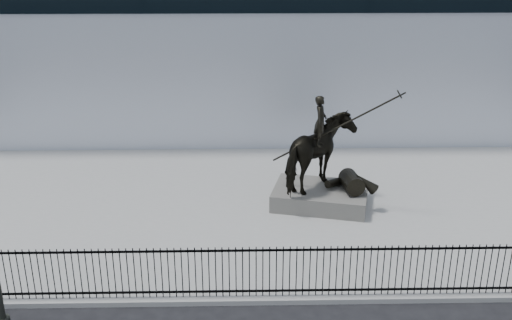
{
  "coord_description": "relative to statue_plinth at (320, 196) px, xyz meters",
  "views": [
    {
      "loc": [
        -0.87,
        -12.61,
        9.42
      ],
      "look_at": [
        -0.46,
        6.0,
        2.28
      ],
      "focal_mm": 42.0,
      "sensor_mm": 36.0,
      "label": 1
    }
  ],
  "objects": [
    {
      "name": "statue_plinth",
      "position": [
        0.0,
        0.0,
        0.0
      ],
      "size": [
        3.76,
        3.0,
        0.62
      ],
      "primitive_type": "cube",
      "rotation": [
        0.0,
        0.0,
        -0.24
      ],
      "color": "#625F5A",
      "rests_on": "plaza"
    },
    {
      "name": "equestrian_statue",
      "position": [
        0.06,
        -0.02,
        1.61
      ],
      "size": [
        4.14,
        3.08,
        3.6
      ],
      "rotation": [
        0.0,
        0.0,
        -0.24
      ],
      "color": "black",
      "rests_on": "statue_plinth"
    },
    {
      "name": "picket_fence",
      "position": [
        -1.89,
        -5.78,
        0.44
      ],
      "size": [
        22.1,
        0.1,
        1.5
      ],
      "color": "black",
      "rests_on": "plaza"
    },
    {
      "name": "plaza",
      "position": [
        -1.89,
        -0.03,
        -0.39
      ],
      "size": [
        30.0,
        12.0,
        0.15
      ],
      "primitive_type": "cube",
      "color": "#999996",
      "rests_on": "ground"
    },
    {
      "name": "building",
      "position": [
        -1.89,
        12.97,
        4.04
      ],
      "size": [
        44.0,
        14.0,
        9.0
      ],
      "primitive_type": "cube",
      "color": "silver",
      "rests_on": "ground"
    }
  ]
}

